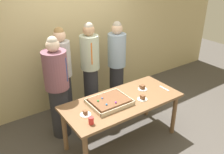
{
  "coord_description": "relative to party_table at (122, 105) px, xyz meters",
  "views": [
    {
      "loc": [
        -1.87,
        -2.43,
        2.63
      ],
      "look_at": [
        -0.09,
        0.15,
        1.11
      ],
      "focal_mm": 38.28,
      "sensor_mm": 36.0,
      "label": 1
    }
  ],
  "objects": [
    {
      "name": "person_far_right_suit",
      "position": [
        0.63,
        1.03,
        0.2
      ],
      "size": [
        0.34,
        0.34,
        1.68
      ],
      "rotation": [
        0.0,
        0.0,
        -2.27
      ],
      "color": "#28282D",
      "rests_on": "ground_plane"
    },
    {
      "name": "ground_plane",
      "position": [
        0.0,
        0.0,
        -0.67
      ],
      "size": [
        12.0,
        12.0,
        0.0
      ],
      "primitive_type": "plane",
      "color": "#4C4742"
    },
    {
      "name": "person_serving_front",
      "position": [
        -0.46,
        1.08,
        0.24
      ],
      "size": [
        0.31,
        0.31,
        1.71
      ],
      "rotation": [
        0.0,
        0.0,
        -1.34
      ],
      "color": "#28282D",
      "rests_on": "ground_plane"
    },
    {
      "name": "plated_slice_near_left",
      "position": [
        -0.64,
        -0.02,
        0.11
      ],
      "size": [
        0.15,
        0.15,
        0.07
      ],
      "color": "white",
      "rests_on": "party_table"
    },
    {
      "name": "person_green_shirt_behind",
      "position": [
        0.03,
        0.99,
        0.24
      ],
      "size": [
        0.33,
        0.33,
        1.74
      ],
      "rotation": [
        0.0,
        0.0,
        -1.82
      ],
      "color": "#28282D",
      "rests_on": "ground_plane"
    },
    {
      "name": "drink_cup_nearest",
      "position": [
        -0.68,
        -0.24,
        0.14
      ],
      "size": [
        0.07,
        0.07,
        0.1
      ],
      "primitive_type": "cylinder",
      "color": "red",
      "rests_on": "party_table"
    },
    {
      "name": "plated_slice_far_left",
      "position": [
        0.47,
        0.09,
        0.12
      ],
      "size": [
        0.15,
        0.15,
        0.07
      ],
      "color": "white",
      "rests_on": "party_table"
    },
    {
      "name": "cake_server_utensil",
      "position": [
        0.78,
        -0.1,
        0.1
      ],
      "size": [
        0.03,
        0.2,
        0.01
      ],
      "primitive_type": "cube",
      "color": "silver",
      "rests_on": "party_table"
    },
    {
      "name": "plated_slice_near_right",
      "position": [
        0.26,
        -0.16,
        0.12
      ],
      "size": [
        0.15,
        0.15,
        0.08
      ],
      "color": "white",
      "rests_on": "party_table"
    },
    {
      "name": "interior_back_panel",
      "position": [
        0.0,
        1.6,
        0.83
      ],
      "size": [
        8.0,
        0.12,
        3.0
      ],
      "primitive_type": "cube",
      "color": "#CCB784",
      "rests_on": "ground_plane"
    },
    {
      "name": "sheet_cake",
      "position": [
        -0.22,
        0.03,
        0.13
      ],
      "size": [
        0.59,
        0.47,
        0.1
      ],
      "color": "beige",
      "rests_on": "party_table"
    },
    {
      "name": "party_table",
      "position": [
        0.0,
        0.0,
        0.0
      ],
      "size": [
        1.82,
        0.81,
        0.76
      ],
      "color": "brown",
      "rests_on": "ground_plane"
    },
    {
      "name": "person_striped_tie_right",
      "position": [
        -0.72,
        0.72,
        0.2
      ],
      "size": [
        0.37,
        0.37,
        1.7
      ],
      "rotation": [
        0.0,
        0.0,
        -0.94
      ],
      "color": "#28282D",
      "rests_on": "ground_plane"
    }
  ]
}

